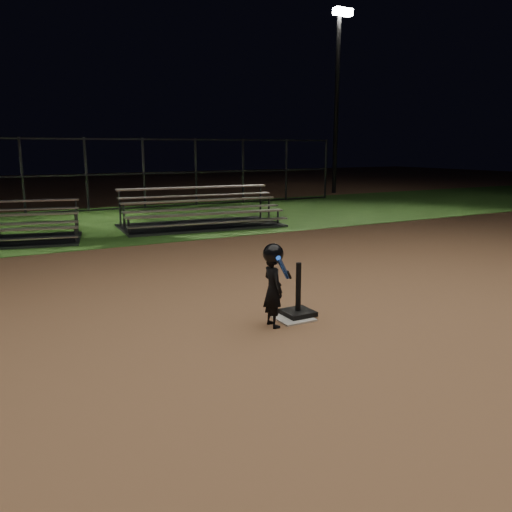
{
  "coord_description": "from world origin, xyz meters",
  "views": [
    {
      "loc": [
        -3.5,
        -5.38,
        2.18
      ],
      "look_at": [
        0.0,
        1.0,
        0.65
      ],
      "focal_mm": 36.41,
      "sensor_mm": 36.0,
      "label": 1
    }
  ],
  "objects": [
    {
      "name": "home_plate",
      "position": [
        0.0,
        0.0,
        0.01
      ],
      "size": [
        0.45,
        0.45,
        0.02
      ],
      "primitive_type": "cube",
      "color": "beige",
      "rests_on": "ground"
    },
    {
      "name": "light_pole_right",
      "position": [
        12.0,
        14.94,
        4.95
      ],
      "size": [
        0.9,
        0.53,
        8.3
      ],
      "color": "#2D2D30",
      "rests_on": "ground"
    },
    {
      "name": "bleacher_right",
      "position": [
        2.04,
        7.89,
        0.22
      ],
      "size": [
        4.54,
        2.5,
        1.07
      ],
      "rotation": [
        0.0,
        0.0,
        -0.09
      ],
      "color": "#B4B4B9",
      "rests_on": "ground"
    },
    {
      "name": "child_batter",
      "position": [
        -0.37,
        -0.11,
        0.56
      ],
      "size": [
        0.44,
        0.53,
        1.04
      ],
      "rotation": [
        0.0,
        0.0,
        1.56
      ],
      "color": "black",
      "rests_on": "ground"
    },
    {
      "name": "ground",
      "position": [
        0.0,
        0.0,
        0.0
      ],
      "size": [
        80.0,
        80.0,
        0.0
      ],
      "primitive_type": "plane",
      "color": "#946543",
      "rests_on": "ground"
    },
    {
      "name": "batting_tee",
      "position": [
        0.11,
        0.05,
        0.15
      ],
      "size": [
        0.38,
        0.38,
        0.7
      ],
      "color": "black",
      "rests_on": "home_plate"
    },
    {
      "name": "backstop_fence",
      "position": [
        0.0,
        13.0,
        1.25
      ],
      "size": [
        20.08,
        0.08,
        2.5
      ],
      "color": "#38383D",
      "rests_on": "ground"
    },
    {
      "name": "grass_strip",
      "position": [
        0.0,
        10.0,
        0.01
      ],
      "size": [
        60.0,
        8.0,
        0.01
      ],
      "primitive_type": "cube",
      "color": "#2D5A1D",
      "rests_on": "ground"
    }
  ]
}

